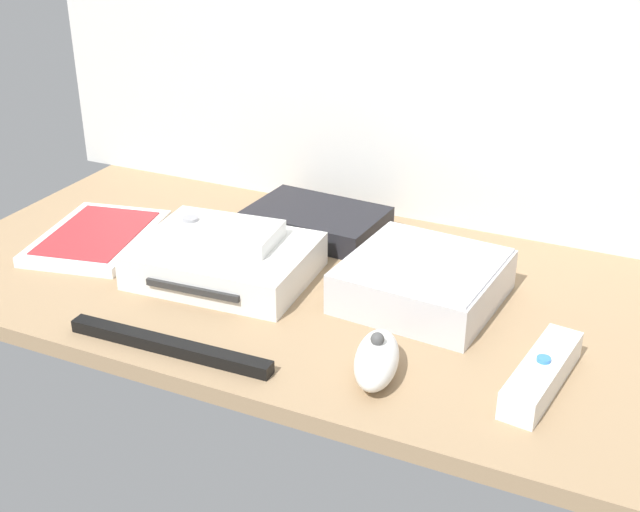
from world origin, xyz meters
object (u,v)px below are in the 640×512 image
Objects in this scene: mini_computer at (423,281)px; network_router at (317,221)px; game_case at (97,237)px; remote_nunchuk at (377,359)px; game_console at (225,261)px; remote_wand at (542,374)px; remote_classic_pad at (220,232)px; sensor_bar at (169,346)px.

mini_computer is 23.02cm from network_router.
game_case is at bearing -175.85° from mini_computer.
game_case is 1.98× the size of remote_nunchuk.
game_console is 17.37cm from network_router.
game_case is at bearing 179.30° from remote_wand.
remote_wand reaches higher than game_case.
game_console is 1.45× the size of remote_classic_pad.
mini_computer is 25.66cm from remote_classic_pad.
sensor_bar is (24.29, -18.67, -0.06)cm from game_case.
mini_computer reaches higher than game_case.
mini_computer reaches higher than sensor_bar.
mini_computer is 16.97cm from remote_nunchuk.
game_console is at bearing -101.71° from network_router.
network_router is at bearing 86.41° from sensor_bar.
sensor_bar is at bearing -49.30° from game_case.
game_console is 0.91× the size of sensor_bar.
mini_computer is at bearing 79.09° from remote_nunchuk.
remote_classic_pad is 0.63× the size of sensor_bar.
remote_nunchuk reaches higher than sensor_bar.
remote_nunchuk is 0.71× the size of remote_classic_pad.
sensor_bar is (-1.14, -34.13, -1.00)cm from network_router.
game_case is (-20.84, 1.27, -1.44)cm from game_console.
remote_classic_pad reaches higher than sensor_bar.
remote_classic_pad is at bearing 102.41° from sensor_bar.
mini_computer is 30.18cm from sensor_bar.
game_case is (-44.94, -3.26, -1.88)cm from mini_computer.
mini_computer is at bearing 45.06° from sensor_bar.
mini_computer is 45.09cm from game_case.
game_case is at bearing 172.97° from game_console.
remote_wand is at bearing 4.67° from remote_nunchuk.
game_case is 1.14× the size of network_router.
remote_classic_pad is (-25.28, -3.45, 2.77)cm from mini_computer.
remote_nunchuk reaches higher than remote_wand.
remote_classic_pad is at bearing -106.59° from network_router.
game_console is 1.45× the size of remote_wand.
remote_wand is (61.29, -8.44, 0.75)cm from game_case.
network_router is 35.59cm from remote_nunchuk.
remote_wand reaches higher than sensor_bar.
mini_computer reaches higher than remote_nunchuk.
mini_computer is 1.21× the size of remote_wand.
network_router is (4.60, 16.74, -0.50)cm from game_console.
game_console is at bearing 177.10° from remote_wand.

